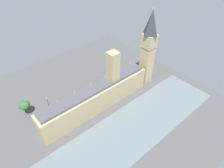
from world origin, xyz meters
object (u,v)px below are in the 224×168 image
object	(u,v)px
pedestrian_midblock	(86,102)
clock_tower	(148,47)
double_decker_bus_leading	(57,109)
street_lamp_trailing	(47,100)
pedestrian_near_tower	(123,81)
parliament_building	(98,96)
car_blue_corner	(104,87)
plane_tree_opposite_hall	(114,64)
car_black_kerbside	(112,83)
car_silver_by_river_gate	(76,103)
plane_tree_under_trees	(25,105)
double_decker_bus_far_end	(92,91)

from	to	relation	value
pedestrian_midblock	clock_tower	bearing A→B (deg)	0.51
double_decker_bus_leading	street_lamp_trailing	xyz separation A→B (m)	(8.70, 1.59, 2.11)
pedestrian_near_tower	street_lamp_trailing	xyz separation A→B (m)	(13.77, 54.02, 4.06)
parliament_building	car_blue_corner	distance (m)	20.61
parliament_building	clock_tower	distance (m)	47.41
street_lamp_trailing	car_blue_corner	bearing A→B (deg)	-103.89
pedestrian_midblock	street_lamp_trailing	xyz separation A→B (m)	(14.34, 19.96, 4.06)
plane_tree_opposite_hall	pedestrian_near_tower	bearing A→B (deg)	165.03
car_blue_corner	double_decker_bus_leading	world-z (taller)	double_decker_bus_leading
car_black_kerbside	pedestrian_near_tower	bearing A→B (deg)	-107.28
parliament_building	double_decker_bus_leading	xyz separation A→B (m)	(13.09, 22.88, -6.39)
car_blue_corner	car_silver_by_river_gate	bearing A→B (deg)	98.21
parliament_building	plane_tree_opposite_hall	world-z (taller)	parliament_building
car_blue_corner	street_lamp_trailing	xyz separation A→B (m)	(9.64, 38.99, 3.86)
clock_tower	car_black_kerbside	world-z (taller)	clock_tower
car_silver_by_river_gate	double_decker_bus_leading	size ratio (longest dim) A/B	0.41
parliament_building	car_silver_by_river_gate	distance (m)	17.04
car_blue_corner	car_silver_by_river_gate	size ratio (longest dim) A/B	1.13
car_blue_corner	plane_tree_opposite_hall	size ratio (longest dim) A/B	0.46
pedestrian_near_tower	plane_tree_under_trees	world-z (taller)	plane_tree_under_trees
double_decker_bus_leading	plane_tree_opposite_hall	size ratio (longest dim) A/B	1.00
parliament_building	car_black_kerbside	bearing A→B (deg)	-63.04
car_blue_corner	car_black_kerbside	bearing A→B (deg)	-92.59
clock_tower	pedestrian_midblock	world-z (taller)	clock_tower
car_black_kerbside	double_decker_bus_far_end	distance (m)	17.81
clock_tower	car_silver_by_river_gate	distance (m)	61.16
parliament_building	car_black_kerbside	xyz separation A→B (m)	(11.08, -21.79, -8.14)
parliament_building	car_black_kerbside	distance (m)	25.76
parliament_building	plane_tree_under_trees	size ratio (longest dim) A/B	7.35
car_blue_corner	plane_tree_under_trees	xyz separation A→B (m)	(11.15, 52.28, 6.80)
car_silver_by_river_gate	plane_tree_opposite_hall	xyz separation A→B (m)	(11.32, -43.44, 6.57)
car_blue_corner	clock_tower	bearing A→B (deg)	-108.63
car_blue_corner	street_lamp_trailing	distance (m)	40.35
car_silver_by_river_gate	plane_tree_opposite_hall	bearing A→B (deg)	-74.46
double_decker_bus_far_end	plane_tree_under_trees	size ratio (longest dim) A/B	1.01
plane_tree_opposite_hall	street_lamp_trailing	bearing A→B (deg)	90.62
plane_tree_opposite_hall	double_decker_bus_leading	bearing A→B (deg)	99.42
car_silver_by_river_gate	pedestrian_midblock	world-z (taller)	car_silver_by_river_gate
plane_tree_under_trees	street_lamp_trailing	distance (m)	13.69
clock_tower	car_black_kerbside	bearing A→B (deg)	60.90
pedestrian_near_tower	street_lamp_trailing	size ratio (longest dim) A/B	0.22
plane_tree_opposite_hall	parliament_building	bearing A→B (deg)	123.88
clock_tower	plane_tree_under_trees	xyz separation A→B (m)	(24.27, 81.19, -20.31)
car_blue_corner	plane_tree_opposite_hall	xyz separation A→B (m)	(10.27, -18.88, 6.56)
double_decker_bus_leading	plane_tree_opposite_hall	distance (m)	57.25
double_decker_bus_leading	plane_tree_opposite_hall	bearing A→B (deg)	-78.57
clock_tower	car_blue_corner	bearing A→B (deg)	65.59
plane_tree_under_trees	pedestrian_midblock	bearing A→B (deg)	-115.48
pedestrian_near_tower	plane_tree_under_trees	xyz separation A→B (m)	(15.27, 67.30, 7.01)
car_blue_corner	parliament_building	bearing A→B (deg)	135.70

